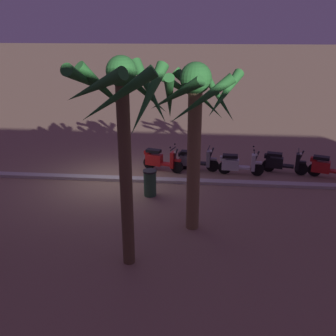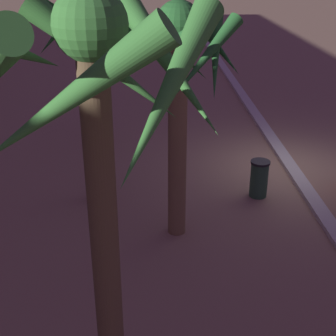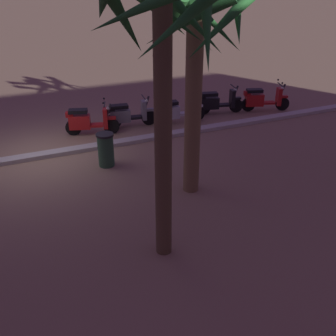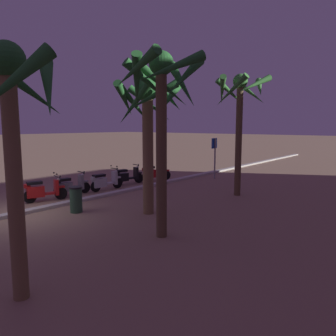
{
  "view_description": "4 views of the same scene",
  "coord_description": "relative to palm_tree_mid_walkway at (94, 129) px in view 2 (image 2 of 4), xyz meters",
  "views": [
    {
      "loc": [
        -3.41,
        13.71,
        5.79
      ],
      "look_at": [
        -2.32,
        1.93,
        1.32
      ],
      "focal_mm": 41.4,
      "sensor_mm": 36.0,
      "label": 1
    },
    {
      "loc": [
        -12.0,
        3.98,
        5.6
      ],
      "look_at": [
        -2.25,
        3.55,
        1.1
      ],
      "focal_mm": 50.34,
      "sensor_mm": 36.0,
      "label": 2
    },
    {
      "loc": [
        0.74,
        11.06,
        4.95
      ],
      "look_at": [
        -2.47,
        3.63,
        0.84
      ],
      "focal_mm": 42.24,
      "sensor_mm": 36.0,
      "label": 3
    },
    {
      "loc": [
        5.14,
        11.16,
        3.16
      ],
      "look_at": [
        -5.31,
        2.58,
        1.36
      ],
      "focal_mm": 34.55,
      "sensor_mm": 36.0,
      "label": 4
    }
  ],
  "objects": [
    {
      "name": "ground_plane",
      "position": [
        8.0,
        -4.48,
        -4.15
      ],
      "size": [
        200.0,
        200.0,
        0.0
      ],
      "primitive_type": "plane",
      "color": "#93755B"
    },
    {
      "name": "curb_strip",
      "position": [
        8.0,
        -4.49,
        -4.09
      ],
      "size": [
        60.0,
        0.36,
        0.12
      ],
      "primitive_type": "cube",
      "color": "#BCB7AD",
      "rests_on": "ground"
    },
    {
      "name": "palm_tree_mid_walkway",
      "position": [
        0.0,
        0.0,
        0.0
      ],
      "size": [
        2.44,
        2.49,
        5.38
      ],
      "color": "brown",
      "rests_on": "ground"
    },
    {
      "name": "palm_tree_near_sign",
      "position": [
        10.54,
        1.0,
        -0.68
      ],
      "size": [
        2.16,
        2.12,
        4.57
      ],
      "color": "olive",
      "rests_on": "ground"
    },
    {
      "name": "palm_tree_far_corner",
      "position": [
        6.38,
        0.89,
        -0.2
      ],
      "size": [
        2.4,
        2.42,
        5.14
      ],
      "color": "brown",
      "rests_on": "ground"
    },
    {
      "name": "palm_tree_by_mall_entrance",
      "position": [
        4.81,
        -1.07,
        -0.57
      ],
      "size": [
        2.6,
        2.58,
        4.83
      ],
      "color": "olive",
      "rests_on": "ground"
    },
    {
      "name": "litter_bin",
      "position": [
        6.37,
        -3.21,
        -3.67
      ],
      "size": [
        0.48,
        0.48,
        0.95
      ],
      "color": "#2D5638",
      "rests_on": "ground"
    }
  ]
}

